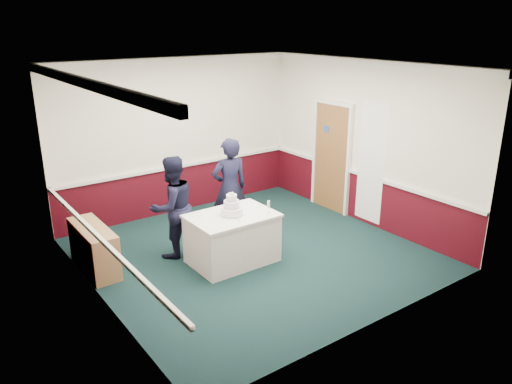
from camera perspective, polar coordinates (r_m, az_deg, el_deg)
ground at (r=8.25m, az=-0.29°, el=-7.03°), size 5.00×5.00×0.00m
room_shell at (r=8.13m, az=-2.38°, el=7.25°), size 5.00×5.00×3.00m
sideboard at (r=7.99m, az=-18.01°, el=-6.15°), size 0.41×1.20×0.70m
cake_table at (r=7.84m, az=-2.74°, el=-5.26°), size 1.32×0.92×0.79m
wedding_cake at (r=7.65m, az=-2.80°, el=-1.85°), size 0.35×0.35×0.36m
cake_knife at (r=7.52m, az=-2.14°, el=-3.11°), size 0.06×0.22×0.00m
champagne_flute at (r=7.69m, az=1.46°, el=-1.49°), size 0.05×0.05×0.21m
person_man at (r=8.00m, az=-9.52°, el=-1.71°), size 0.89×0.73×1.65m
person_woman at (r=8.61m, az=-3.04°, el=0.44°), size 0.71×0.53×1.77m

